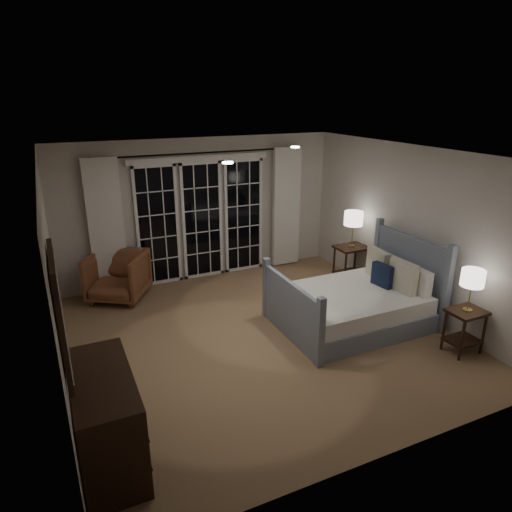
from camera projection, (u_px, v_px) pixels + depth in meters
name	position (u px, v px, depth m)	size (l,w,h in m)	color
floor	(261.00, 336.00, 6.37)	(5.00, 5.00, 0.00)	#93704F
ceiling	(262.00, 154.00, 5.52)	(5.00, 5.00, 0.00)	silver
wall_left	(54.00, 283.00, 4.96)	(0.02, 5.00, 2.50)	beige
wall_right	(410.00, 229.00, 6.93)	(0.02, 5.00, 2.50)	beige
wall_back	(201.00, 210.00, 8.08)	(5.00, 0.02, 2.50)	beige
wall_front	(389.00, 341.00, 3.81)	(5.00, 0.02, 2.50)	beige
french_doors	(202.00, 219.00, 8.10)	(2.50, 0.04, 2.20)	black
curtain_rod	(201.00, 153.00, 7.66)	(0.03, 0.03, 3.50)	black
curtain_left	(106.00, 228.00, 7.36)	(0.55, 0.10, 2.25)	silver
curtain_right	(286.00, 207.00, 8.66)	(0.55, 0.10, 2.25)	silver
downlight_a	(295.00, 147.00, 6.35)	(0.12, 0.12, 0.01)	white
downlight_b	(228.00, 163.00, 4.95)	(0.12, 0.12, 0.01)	white
bed	(356.00, 303.00, 6.64)	(2.09, 1.49, 1.21)	slate
nightstand_left	(465.00, 325.00, 5.87)	(0.46, 0.37, 0.60)	black
nightstand_right	(351.00, 259.00, 7.97)	(0.54, 0.43, 0.69)	black
lamp_left	(473.00, 278.00, 5.65)	(0.29, 0.29, 0.55)	#AD9145
lamp_right	(354.00, 219.00, 7.73)	(0.32, 0.32, 0.62)	#AD9145
armchair	(118.00, 276.00, 7.41)	(0.84, 0.87, 0.79)	brown
dresser	(106.00, 419.00, 4.10)	(0.53, 1.25, 0.89)	black
mirror	(60.00, 313.00, 3.63)	(0.05, 0.85, 1.00)	black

